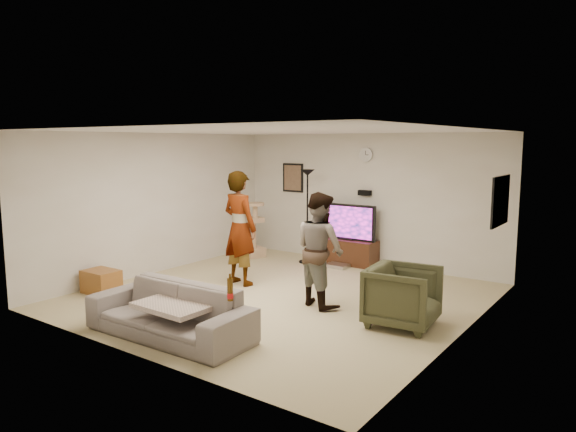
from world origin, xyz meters
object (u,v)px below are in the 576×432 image
Objects in this scene: cat_tree at (254,230)px; person_right at (320,249)px; side_table at (101,281)px; floor_lamp at (307,217)px; tv_stand at (347,252)px; beer_bottle at (230,289)px; armchair at (403,296)px; person_left at (240,228)px; sofa at (170,312)px; tv at (348,222)px.

person_right is (2.81, -1.95, 0.25)m from cat_tree.
floor_lamp is at bearing 68.24° from side_table.
tv_stand is 1.98m from cat_tree.
beer_bottle reaches higher than armchair.
person_left is at bearing -56.98° from cat_tree.
sofa is 8.54× the size of beer_bottle.
person_left reaches higher than floor_lamp.
sofa is 2.50× the size of armchair.
person_right is (1.68, -0.20, -0.12)m from person_left.
cat_tree reaches higher than tv_stand.
side_table is (-3.10, -1.46, -0.64)m from person_right.
person_left is (-0.73, -2.32, 0.12)m from tv.
floor_lamp is 3.80m from armchair.
cat_tree reaches higher than armchair.
armchair is at bearing -26.56° from cat_tree.
floor_lamp reaches higher than cat_tree.
tv_stand is 1.01× the size of tv.
person_right is at bearing 78.83° from armchair.
armchair is (1.33, -0.12, -0.43)m from person_right.
beer_bottle is at bearing 144.18° from armchair.
cat_tree is 0.53× the size of sofa.
armchair is at bearing 41.33° from sofa.
person_right reaches higher than tv_stand.
armchair is at bearing 60.00° from beer_bottle.
cat_tree is at bearing -162.82° from tv_stand.
tv_stand is at bearing 34.94° from armchair.
floor_lamp is at bearing -153.18° from tv_stand.
cat_tree is 2.11m from person_left.
cat_tree is 4.55× the size of beer_bottle.
floor_lamp is (-0.70, -0.35, 0.67)m from tv_stand.
beer_bottle is at bearing 116.45° from person_right.
sofa is 1.07m from beer_bottle.
floor_lamp is 2.12× the size of armchair.
person_left is (-0.73, -2.32, 0.70)m from tv_stand.
tv_stand is 1.35× the size of armchair.
side_table is (-4.43, -1.34, -0.21)m from armchair.
beer_bottle is at bearing -11.26° from side_table.
cat_tree is at bearing -13.14° from person_right.
floor_lamp reaches higher than armchair.
person_right is (0.95, -2.52, -0.00)m from tv.
sofa is at bearing -88.15° from tv.
floor_lamp reaches higher than person_right.
floor_lamp is 1.59× the size of cat_tree.
floor_lamp reaches higher than sofa.
tv_stand is 2.53m from person_left.
tv reaches higher than armchair.
sofa is at bearing -63.66° from cat_tree.
person_right is at bearing -52.73° from floor_lamp.
armchair is (2.98, -2.29, -0.52)m from floor_lamp.
floor_lamp is 2.73m from person_right.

